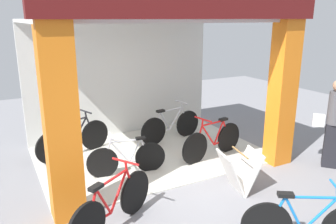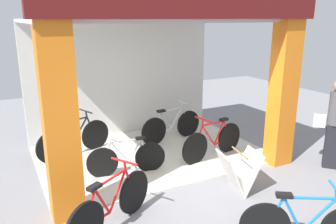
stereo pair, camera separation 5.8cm
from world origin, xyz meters
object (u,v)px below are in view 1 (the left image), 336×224
object	(u,v)px
bicycle_inside_3	(213,141)
sandwich_board_sign	(239,171)
bicycle_inside_0	(74,139)
bicycle_parked_1	(113,206)
bicycle_inside_1	(171,126)
bicycle_inside_2	(127,158)
pedestrian_1	(333,123)

from	to	relation	value
bicycle_inside_3	sandwich_board_sign	size ratio (longest dim) A/B	2.22
bicycle_inside_0	bicycle_parked_1	bearing A→B (deg)	-92.71
bicycle_inside_1	bicycle_inside_2	world-z (taller)	bicycle_inside_1
bicycle_inside_3	bicycle_inside_1	bearing A→B (deg)	102.17
bicycle_inside_0	bicycle_inside_3	world-z (taller)	bicycle_inside_0
bicycle_inside_1	pedestrian_1	size ratio (longest dim) A/B	0.96
bicycle_inside_2	sandwich_board_sign	bearing A→B (deg)	-45.80
bicycle_inside_2	bicycle_inside_3	world-z (taller)	bicycle_inside_3
sandwich_board_sign	pedestrian_1	size ratio (longest dim) A/B	0.43
bicycle_inside_3	bicycle_parked_1	xyz separation A→B (m)	(-2.70, -1.43, -0.00)
bicycle_inside_0	bicycle_inside_1	size ratio (longest dim) A/B	0.98
bicycle_inside_1	sandwich_board_sign	world-z (taller)	bicycle_inside_1
bicycle_inside_1	bicycle_inside_0	bearing A→B (deg)	176.29
bicycle_inside_0	bicycle_inside_2	distance (m)	1.53
bicycle_inside_2	bicycle_inside_0	bearing A→B (deg)	116.13
bicycle_parked_1	bicycle_inside_3	bearing A→B (deg)	27.86
bicycle_inside_3	pedestrian_1	distance (m)	2.37
bicycle_inside_0	bicycle_inside_3	bearing A→B (deg)	-29.83
bicycle_parked_1	pedestrian_1	distance (m)	4.55
bicycle_inside_1	pedestrian_1	world-z (taller)	pedestrian_1
bicycle_inside_1	bicycle_parked_1	distance (m)	3.66
bicycle_inside_1	bicycle_inside_2	distance (m)	2.02
bicycle_inside_3	pedestrian_1	size ratio (longest dim) A/B	0.95
bicycle_inside_0	pedestrian_1	world-z (taller)	pedestrian_1
bicycle_inside_0	pedestrian_1	distance (m)	5.28
bicycle_inside_1	sandwich_board_sign	size ratio (longest dim) A/B	2.24
bicycle_inside_0	sandwich_board_sign	xyz separation A→B (m)	(2.12, -2.86, -0.02)
bicycle_inside_3	sandwich_board_sign	bearing A→B (deg)	-107.86
bicycle_inside_1	bicycle_inside_3	distance (m)	1.35
sandwich_board_sign	bicycle_parked_1	bearing A→B (deg)	-178.95
bicycle_inside_0	bicycle_inside_3	xyz separation A→B (m)	(2.57, -1.47, -0.01)
bicycle_inside_1	bicycle_inside_3	world-z (taller)	same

